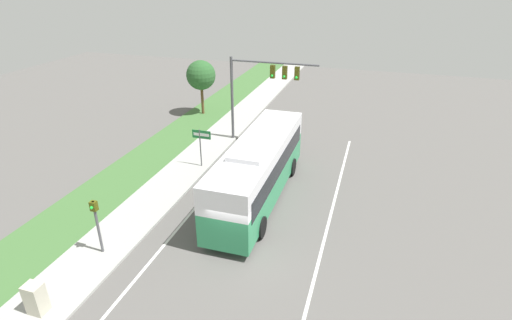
{
  "coord_description": "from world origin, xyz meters",
  "views": [
    {
      "loc": [
        5.14,
        -13.96,
        11.79
      ],
      "look_at": [
        -1.05,
        5.86,
        1.9
      ],
      "focal_mm": 28.0,
      "sensor_mm": 36.0,
      "label": 1
    }
  ],
  "objects": [
    {
      "name": "pedestrian_signal",
      "position": [
        -5.98,
        -1.99,
        1.91
      ],
      "size": [
        0.28,
        0.34,
        2.78
      ],
      "color": "#4C4C51",
      "rests_on": "ground_plane"
    },
    {
      "name": "bus",
      "position": [
        -0.58,
        4.85,
        2.02
      ],
      "size": [
        2.64,
        11.1,
        3.7
      ],
      "color": "#2D8956",
      "rests_on": "ground_plane"
    },
    {
      "name": "grass_verge",
      "position": [
        -9.4,
        0.0,
        0.05
      ],
      "size": [
        3.6,
        80.0,
        0.1
      ],
      "color": "#3D6633",
      "rests_on": "ground_plane"
    },
    {
      "name": "ground_plane",
      "position": [
        0.0,
        0.0,
        0.0
      ],
      "size": [
        80.0,
        80.0,
        0.0
      ],
      "primitive_type": "plane",
      "color": "#565451"
    },
    {
      "name": "sidewalk",
      "position": [
        -6.2,
        0.0,
        0.06
      ],
      "size": [
        2.8,
        80.0,
        0.12
      ],
      "color": "#9E9E99",
      "rests_on": "ground_plane"
    },
    {
      "name": "street_sign",
      "position": [
        -5.27,
        7.55,
        1.91
      ],
      "size": [
        1.26,
        0.08,
        2.67
      ],
      "color": "#4C4C51",
      "rests_on": "ground_plane"
    },
    {
      "name": "lane_divider_near",
      "position": [
        -3.6,
        0.0,
        0.0
      ],
      "size": [
        0.14,
        30.0,
        0.01
      ],
      "color": "silver",
      "rests_on": "ground_plane"
    },
    {
      "name": "signal_gantry",
      "position": [
        -2.84,
        12.76,
        4.64
      ],
      "size": [
        6.37,
        0.41,
        6.3
      ],
      "color": "#4C4C51",
      "rests_on": "ground_plane"
    },
    {
      "name": "lane_divider_far",
      "position": [
        3.6,
        0.0,
        0.0
      ],
      "size": [
        0.14,
        30.0,
        0.01
      ],
      "color": "silver",
      "rests_on": "ground_plane"
    },
    {
      "name": "utility_cabinet",
      "position": [
        -6.02,
        -5.74,
        0.76
      ],
      "size": [
        0.67,
        0.54,
        1.28
      ],
      "color": "#B7B29E",
      "rests_on": "sidewalk"
    },
    {
      "name": "roadside_tree",
      "position": [
        -9.67,
        17.45,
        3.56
      ],
      "size": [
        2.55,
        2.55,
        4.75
      ],
      "color": "brown",
      "rests_on": "grass_verge"
    }
  ]
}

